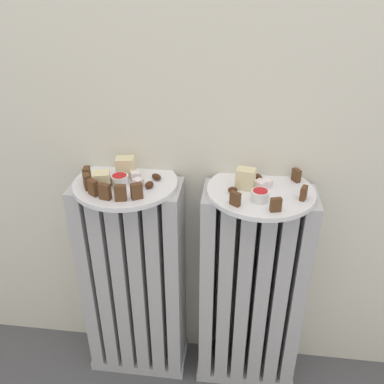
% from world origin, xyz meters
% --- Properties ---
extents(radiator_left, '(0.30, 0.14, 0.66)m').
position_xyz_m(radiator_left, '(-0.17, 0.28, 0.32)').
color(radiator_left, '#B2B2B7').
rests_on(radiator_left, ground_plane).
extents(radiator_right, '(0.30, 0.14, 0.66)m').
position_xyz_m(radiator_right, '(0.17, 0.28, 0.32)').
color(radiator_right, '#B2B2B7').
rests_on(radiator_right, ground_plane).
extents(plate_left, '(0.27, 0.27, 0.01)m').
position_xyz_m(plate_left, '(-0.17, 0.28, 0.66)').
color(plate_left, white).
rests_on(plate_left, radiator_left).
extents(plate_right, '(0.27, 0.27, 0.01)m').
position_xyz_m(plate_right, '(0.17, 0.28, 0.66)').
color(plate_right, white).
rests_on(plate_right, radiator_right).
extents(dark_cake_slice_left_0, '(0.02, 0.03, 0.04)m').
position_xyz_m(dark_cake_slice_left_0, '(-0.27, 0.27, 0.69)').
color(dark_cake_slice_left_0, '#56351E').
rests_on(dark_cake_slice_left_0, plate_left).
extents(dark_cake_slice_left_1, '(0.03, 0.03, 0.04)m').
position_xyz_m(dark_cake_slice_left_1, '(-0.26, 0.23, 0.69)').
color(dark_cake_slice_left_1, '#56351E').
rests_on(dark_cake_slice_left_1, plate_left).
extents(dark_cake_slice_left_2, '(0.03, 0.03, 0.04)m').
position_xyz_m(dark_cake_slice_left_2, '(-0.23, 0.20, 0.69)').
color(dark_cake_slice_left_2, '#56351E').
rests_on(dark_cake_slice_left_2, plate_left).
extents(dark_cake_slice_left_3, '(0.03, 0.02, 0.04)m').
position_xyz_m(dark_cake_slice_left_3, '(-0.20, 0.19, 0.69)').
color(dark_cake_slice_left_3, '#56351E').
rests_on(dark_cake_slice_left_3, plate_left).
extents(dark_cake_slice_left_4, '(0.03, 0.02, 0.04)m').
position_xyz_m(dark_cake_slice_left_4, '(-0.16, 0.18, 0.69)').
color(dark_cake_slice_left_4, '#56351E').
rests_on(dark_cake_slice_left_4, plate_left).
extents(dark_cake_slice_left_5, '(0.03, 0.03, 0.04)m').
position_xyz_m(dark_cake_slice_left_5, '(-0.12, 0.20, 0.69)').
color(dark_cake_slice_left_5, '#56351E').
rests_on(dark_cake_slice_left_5, plate_left).
extents(marble_cake_slice_left_0, '(0.05, 0.05, 0.04)m').
position_xyz_m(marble_cake_slice_left_0, '(-0.22, 0.24, 0.69)').
color(marble_cake_slice_left_0, beige).
rests_on(marble_cake_slice_left_0, plate_left).
extents(marble_cake_slice_left_1, '(0.05, 0.05, 0.05)m').
position_xyz_m(marble_cake_slice_left_1, '(-0.18, 0.31, 0.70)').
color(marble_cake_slice_left_1, beige).
rests_on(marble_cake_slice_left_1, plate_left).
extents(turkish_delight_left_0, '(0.03, 0.03, 0.02)m').
position_xyz_m(turkish_delight_left_0, '(-0.15, 0.29, 0.68)').
color(turkish_delight_left_0, white).
rests_on(turkish_delight_left_0, plate_left).
extents(turkish_delight_left_1, '(0.03, 0.03, 0.02)m').
position_xyz_m(turkish_delight_left_1, '(-0.13, 0.26, 0.68)').
color(turkish_delight_left_1, white).
rests_on(turkish_delight_left_1, plate_left).
extents(medjool_date_left_0, '(0.03, 0.03, 0.02)m').
position_xyz_m(medjool_date_left_0, '(-0.10, 0.30, 0.68)').
color(medjool_date_left_0, '#3D1E0F').
rests_on(medjool_date_left_0, plate_left).
extents(medjool_date_left_1, '(0.03, 0.03, 0.02)m').
position_xyz_m(medjool_date_left_1, '(-0.10, 0.25, 0.68)').
color(medjool_date_left_1, '#3D1E0F').
rests_on(medjool_date_left_1, plate_left).
extents(jam_bowl_left, '(0.04, 0.04, 0.03)m').
position_xyz_m(jam_bowl_left, '(-0.18, 0.26, 0.69)').
color(jam_bowl_left, white).
rests_on(jam_bowl_left, plate_left).
extents(dark_cake_slice_right_0, '(0.03, 0.02, 0.03)m').
position_xyz_m(dark_cake_slice_right_0, '(0.11, 0.19, 0.69)').
color(dark_cake_slice_right_0, '#56351E').
rests_on(dark_cake_slice_right_0, plate_right).
extents(dark_cake_slice_right_1, '(0.03, 0.02, 0.03)m').
position_xyz_m(dark_cake_slice_right_1, '(0.20, 0.18, 0.69)').
color(dark_cake_slice_right_1, '#56351E').
rests_on(dark_cake_slice_right_1, plate_right).
extents(dark_cake_slice_right_2, '(0.02, 0.03, 0.03)m').
position_xyz_m(dark_cake_slice_right_2, '(0.27, 0.24, 0.69)').
color(dark_cake_slice_right_2, '#56351E').
rests_on(dark_cake_slice_right_2, plate_right).
extents(dark_cake_slice_right_3, '(0.02, 0.03, 0.03)m').
position_xyz_m(dark_cake_slice_right_3, '(0.26, 0.33, 0.69)').
color(dark_cake_slice_right_3, '#56351E').
rests_on(dark_cake_slice_right_3, plate_right).
extents(marble_cake_slice_right_0, '(0.05, 0.04, 0.05)m').
position_xyz_m(marble_cake_slice_right_0, '(0.13, 0.28, 0.70)').
color(marble_cake_slice_right_0, beige).
rests_on(marble_cake_slice_right_0, plate_right).
extents(turkish_delight_right_0, '(0.03, 0.03, 0.02)m').
position_xyz_m(turkish_delight_right_0, '(0.19, 0.29, 0.68)').
color(turkish_delight_right_0, white).
rests_on(turkish_delight_right_0, plate_right).
extents(turkish_delight_right_1, '(0.04, 0.04, 0.02)m').
position_xyz_m(turkish_delight_right_1, '(0.17, 0.28, 0.68)').
color(turkish_delight_right_1, white).
rests_on(turkish_delight_right_1, plate_right).
extents(medjool_date_right_0, '(0.04, 0.03, 0.02)m').
position_xyz_m(medjool_date_right_0, '(0.16, 0.33, 0.68)').
color(medjool_date_right_0, '#3D1E0F').
rests_on(medjool_date_right_0, plate_right).
extents(medjool_date_right_1, '(0.02, 0.02, 0.01)m').
position_xyz_m(medjool_date_right_1, '(0.10, 0.25, 0.68)').
color(medjool_date_right_1, '#3D1E0F').
rests_on(medjool_date_right_1, plate_right).
extents(jam_bowl_right, '(0.04, 0.04, 0.03)m').
position_xyz_m(jam_bowl_right, '(0.17, 0.22, 0.69)').
color(jam_bowl_right, white).
rests_on(jam_bowl_right, plate_right).
extents(fork, '(0.05, 0.09, 0.00)m').
position_xyz_m(fork, '(-0.20, 0.27, 0.67)').
color(fork, '#B7B7BC').
rests_on(fork, plate_left).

